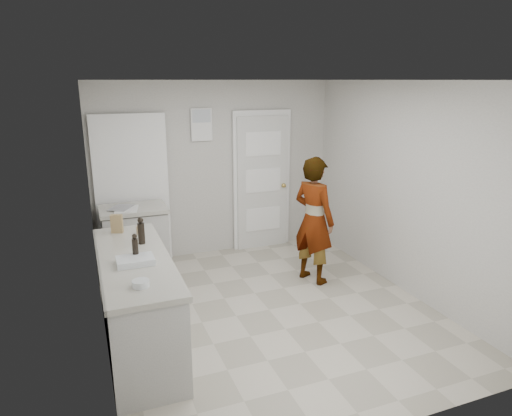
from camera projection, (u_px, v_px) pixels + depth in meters
name	position (u px, v px, depth m)	size (l,w,h in m)	color
ground	(269.00, 310.00, 5.15)	(4.00, 4.00, 0.00)	#A19A87
room_shell	(206.00, 186.00, 6.56)	(4.00, 4.00, 4.00)	#B0ADA6
main_counter	(137.00, 306.00, 4.34)	(0.64, 1.96, 0.93)	silver
side_counter	(136.00, 244.00, 5.98)	(0.84, 0.61, 0.93)	silver
person	(314.00, 220.00, 5.71)	(0.59, 0.39, 1.61)	silver
cake_mix_box	(117.00, 224.00, 4.85)	(0.12, 0.06, 0.20)	olive
spice_jar	(139.00, 230.00, 4.83)	(0.06, 0.06, 0.09)	tan
oil_cruet_a	(141.00, 231.00, 4.52)	(0.07, 0.07, 0.27)	black
oil_cruet_b	(135.00, 247.00, 4.12)	(0.05, 0.05, 0.25)	black
baking_dish	(135.00, 261.00, 4.05)	(0.33, 0.23, 0.06)	silver
egg_bowl	(141.00, 283.00, 3.60)	(0.14, 0.14, 0.05)	silver
papers	(127.00, 209.00, 5.75)	(0.27, 0.35, 0.01)	white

